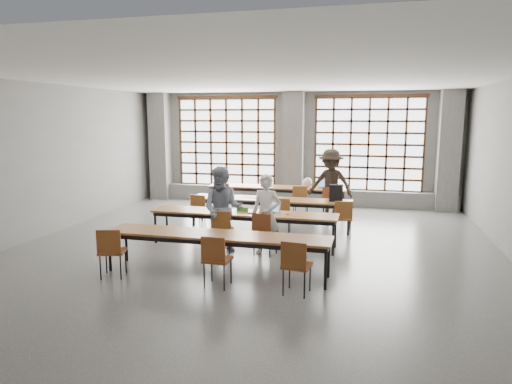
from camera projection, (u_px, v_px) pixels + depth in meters
floor at (253, 250)px, 9.45m from camera, size 11.00×11.00×0.00m
ceiling at (253, 77)px, 8.87m from camera, size 11.00×11.00×0.00m
wall_back at (295, 148)px, 14.43m from camera, size 10.00×0.00×10.00m
wall_front at (95, 234)px, 3.89m from camera, size 10.00×0.00×10.00m
wall_left at (39, 161)px, 10.34m from camera, size 0.00×11.00×11.00m
column_left at (161, 146)px, 15.22m from camera, size 0.60×0.55×3.50m
column_mid at (294, 149)px, 14.16m from camera, size 0.60×0.55×3.50m
column_right at (449, 151)px, 13.11m from camera, size 0.60×0.55×3.50m
window_left at (227, 143)px, 14.86m from camera, size 3.32×0.12×3.00m
window_right at (368, 145)px, 13.80m from camera, size 3.32×0.12×3.00m
sill_ledge at (294, 196)px, 14.49m from camera, size 9.80×0.35×0.50m
desk_row_a at (276, 189)px, 13.26m from camera, size 4.00×0.70×0.73m
desk_row_b at (270, 201)px, 11.31m from camera, size 4.00×0.70×0.73m
desk_row_c at (244, 215)px, 9.72m from camera, size 4.00×0.70×0.73m
desk_row_d at (217, 237)px, 7.93m from camera, size 4.00×0.70×0.73m
chair_back_left at (224, 195)px, 13.01m from camera, size 0.43×0.44×0.88m
chair_back_mid at (300, 198)px, 12.49m from camera, size 0.42×0.43×0.88m
chair_back_right at (330, 199)px, 12.30m from camera, size 0.44×0.44×0.88m
chair_mid_left at (200, 208)px, 11.11m from camera, size 0.48×0.49×0.88m
chair_mid_centre at (282, 212)px, 10.63m from camera, size 0.45×0.45×0.88m
chair_mid_right at (343, 215)px, 10.30m from camera, size 0.47×0.47×0.88m
chair_front_left at (222, 227)px, 9.21m from camera, size 0.48×0.48×0.88m
chair_front_right at (264, 229)px, 9.01m from camera, size 0.50×0.50×0.88m
chair_near_left at (111, 248)px, 7.75m from camera, size 0.52×0.52×0.88m
chair_near_mid at (216, 256)px, 7.30m from camera, size 0.43×0.44×0.88m
chair_near_right at (296, 262)px, 7.00m from camera, size 0.47×0.47×0.88m
student_male at (266, 215)px, 9.08m from camera, size 0.63×0.45×1.62m
student_female at (223, 209)px, 9.28m from camera, size 0.90×0.73×1.75m
student_back at (331, 184)px, 12.36m from camera, size 1.33×0.93×1.88m
laptop_front at (271, 210)px, 9.67m from camera, size 0.46×0.44×0.26m
laptop_back at (323, 186)px, 13.03m from camera, size 0.36×0.31×0.26m
mouse at (287, 214)px, 9.47m from camera, size 0.11×0.09×0.04m
green_box at (242, 209)px, 9.79m from camera, size 0.26×0.14×0.09m
phone at (251, 213)px, 9.57m from camera, size 0.14×0.11×0.01m
paper_sheet_a at (248, 197)px, 11.49m from camera, size 0.32×0.24×0.00m
paper_sheet_b at (258, 198)px, 11.32m from camera, size 0.36×0.34×0.00m
paper_sheet_c at (274, 199)px, 11.28m from camera, size 0.35×0.30×0.00m
backpack at (336, 193)px, 10.94m from camera, size 0.33×0.21×0.40m
plastic_bag at (307, 182)px, 13.06m from camera, size 0.32×0.29×0.29m
red_pouch at (112, 249)px, 7.83m from camera, size 0.21×0.10×0.06m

